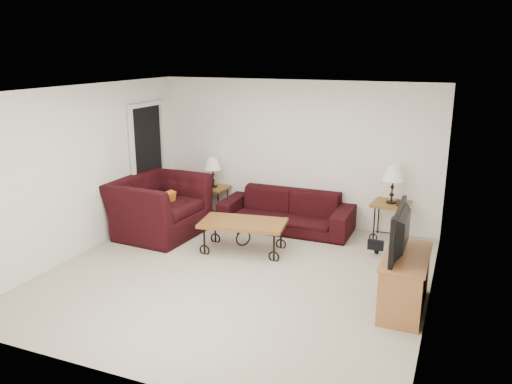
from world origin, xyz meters
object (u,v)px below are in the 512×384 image
at_px(lamp_left, 213,172).
at_px(television, 407,232).
at_px(side_table_left, 214,202).
at_px(side_table_right, 390,221).
at_px(armchair, 158,207).
at_px(backpack, 377,240).
at_px(sofa, 286,211).
at_px(lamp_right, 393,184).
at_px(coffee_table, 243,236).
at_px(tv_stand, 405,282).

xyz_separation_m(lamp_left, television, (3.67, -2.30, 0.13)).
height_order(side_table_left, side_table_right, side_table_right).
distance_m(armchair, television, 4.26).
bearing_deg(side_table_right, backpack, -95.95).
distance_m(side_table_right, lamp_left, 3.23).
bearing_deg(lamp_left, side_table_left, 0.00).
distance_m(sofa, lamp_left, 1.57).
relative_size(lamp_left, lamp_right, 0.90).
distance_m(lamp_left, armchair, 1.31).
distance_m(coffee_table, tv_stand, 2.66).
height_order(side_table_right, lamp_left, lamp_left).
height_order(lamp_right, backpack, lamp_right).
bearing_deg(side_table_left, tv_stand, -31.90).
height_order(lamp_right, armchair, lamp_right).
height_order(television, backpack, television).
bearing_deg(lamp_left, tv_stand, -31.90).
distance_m(side_table_right, backpack, 0.73).
distance_m(lamp_right, television, 2.35).
bearing_deg(television, side_table_left, -122.04).
relative_size(lamp_right, coffee_table, 0.49).
relative_size(tv_stand, television, 1.12).
bearing_deg(coffee_table, lamp_right, 34.73).
height_order(side_table_left, coffee_table, side_table_left).
xyz_separation_m(armchair, television, (4.08, -1.10, 0.49)).
relative_size(side_table_left, backpack, 1.19).
relative_size(side_table_left, armchair, 0.38).
bearing_deg(armchair, lamp_left, -14.77).
bearing_deg(television, side_table_right, -168.12).
xyz_separation_m(coffee_table, armchair, (-1.61, 0.18, 0.23)).
bearing_deg(backpack, armchair, 164.06).
distance_m(side_table_left, backpack, 3.20).
distance_m(lamp_right, coffee_table, 2.51).
bearing_deg(armchair, television, -100.96).
xyz_separation_m(lamp_right, television, (0.48, -2.30, 0.04)).
relative_size(sofa, side_table_left, 4.04).
distance_m(side_table_left, side_table_right, 3.19).
height_order(lamp_left, backpack, lamp_left).
bearing_deg(armchair, coffee_table, -92.24).
bearing_deg(television, armchair, -105.12).
bearing_deg(lamp_right, coffee_table, -145.27).
xyz_separation_m(side_table_left, coffee_table, (1.20, -1.38, -0.04)).
relative_size(side_table_right, armchair, 0.42).
distance_m(side_table_left, television, 4.39).
relative_size(coffee_table, backpack, 2.73).
bearing_deg(armchair, lamp_right, -67.46).
relative_size(side_table_left, television, 0.55).
relative_size(coffee_table, television, 1.26).
bearing_deg(sofa, backpack, -18.33).
height_order(side_table_left, backpack, side_table_left).
bearing_deg(side_table_right, television, -78.12).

